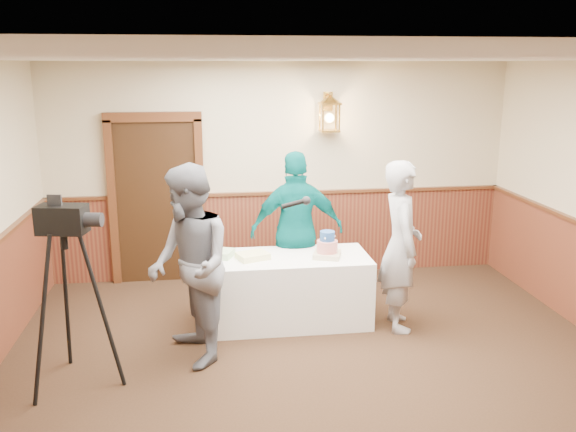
# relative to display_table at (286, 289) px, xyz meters

# --- Properties ---
(ground) EXTENTS (7.00, 7.00, 0.00)m
(ground) POSITION_rel_display_table_xyz_m (0.15, -1.90, -0.38)
(ground) COLOR #301F12
(ground) RESTS_ON ground
(room_shell) EXTENTS (6.02, 7.02, 2.81)m
(room_shell) POSITION_rel_display_table_xyz_m (0.10, -1.45, 1.15)
(room_shell) COLOR beige
(room_shell) RESTS_ON ground
(display_table) EXTENTS (1.80, 0.80, 0.75)m
(display_table) POSITION_rel_display_table_xyz_m (0.00, 0.00, 0.00)
(display_table) COLOR white
(display_table) RESTS_ON ground
(tiered_cake) EXTENTS (0.35, 0.35, 0.29)m
(tiered_cake) POSITION_rel_display_table_xyz_m (0.44, -0.08, 0.49)
(tiered_cake) COLOR beige
(tiered_cake) RESTS_ON display_table
(sheet_cake_yellow) EXTENTS (0.38, 0.34, 0.06)m
(sheet_cake_yellow) POSITION_rel_display_table_xyz_m (-0.36, -0.03, 0.41)
(sheet_cake_yellow) COLOR #F8FC96
(sheet_cake_yellow) RESTS_ON display_table
(sheet_cake_green) EXTENTS (0.38, 0.35, 0.07)m
(sheet_cake_green) POSITION_rel_display_table_xyz_m (-0.72, 0.10, 0.41)
(sheet_cake_green) COLOR #B3DC9B
(sheet_cake_green) RESTS_ON display_table
(interviewer) EXTENTS (1.63, 1.08, 1.89)m
(interviewer) POSITION_rel_display_table_xyz_m (-1.00, -0.77, 0.57)
(interviewer) COLOR slate
(interviewer) RESTS_ON ground
(baker) EXTENTS (0.49, 0.69, 1.81)m
(baker) POSITION_rel_display_table_xyz_m (1.18, -0.29, 0.53)
(baker) COLOR #9C9CA1
(baker) RESTS_ON ground
(assistant_p) EXTENTS (1.07, 0.46, 1.82)m
(assistant_p) POSITION_rel_display_table_xyz_m (0.19, 0.45, 0.54)
(assistant_p) COLOR #035F5D
(assistant_p) RESTS_ON ground
(tv_camera_rig) EXTENTS (0.64, 0.60, 1.63)m
(tv_camera_rig) POSITION_rel_display_table_xyz_m (-2.02, -1.09, 0.36)
(tv_camera_rig) COLOR black
(tv_camera_rig) RESTS_ON ground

